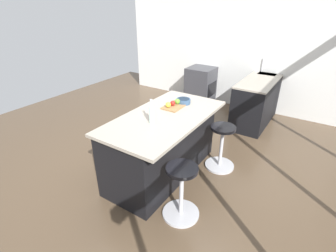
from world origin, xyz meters
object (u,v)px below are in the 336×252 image
at_px(water_bottle, 152,114).
at_px(kitchen_island, 162,144).
at_px(fruit_bowl, 183,101).
at_px(stool_by_window, 221,148).
at_px(cutting_board, 174,106).
at_px(stool_middle, 181,193).
at_px(apple_green, 177,101).
at_px(apple_red, 173,103).
at_px(oven_range, 201,85).
at_px(apple_yellow, 168,105).

bearing_deg(water_bottle, kitchen_island, -174.00).
distance_m(water_bottle, fruit_bowl, 0.79).
distance_m(stool_by_window, cutting_board, 0.94).
height_order(stool_middle, apple_green, apple_green).
xyz_separation_m(stool_by_window, apple_red, (0.26, -0.69, 0.66)).
xyz_separation_m(water_bottle, fruit_bowl, (-0.79, 0.00, -0.08)).
bearing_deg(fruit_bowl, oven_range, -159.91).
distance_m(apple_green, water_bottle, 0.68).
distance_m(stool_middle, apple_green, 1.37).
bearing_deg(fruit_bowl, stool_by_window, 95.53).
xyz_separation_m(kitchen_island, water_bottle, (0.27, 0.03, 0.58)).
bearing_deg(apple_red, kitchen_island, 5.52).
bearing_deg(water_bottle, apple_red, -174.26).
height_order(oven_range, apple_yellow, apple_yellow).
height_order(stool_by_window, water_bottle, water_bottle).
bearing_deg(water_bottle, apple_yellow, -171.04).
bearing_deg(fruit_bowl, kitchen_island, -3.06).
bearing_deg(kitchen_island, apple_green, -178.60).
bearing_deg(apple_red, oven_range, -162.62).
distance_m(cutting_board, apple_red, 0.05).
xyz_separation_m(apple_yellow, fruit_bowl, (-0.29, 0.08, -0.02)).
relative_size(stool_by_window, apple_yellow, 8.91).
height_order(kitchen_island, apple_red, apple_red).
height_order(stool_by_window, cutting_board, cutting_board).
xyz_separation_m(apple_yellow, apple_green, (-0.18, 0.04, 0.00)).
xyz_separation_m(kitchen_island, apple_red, (-0.32, -0.03, 0.51)).
bearing_deg(kitchen_island, fruit_bowl, 176.94).
distance_m(kitchen_island, stool_by_window, 0.89).
bearing_deg(apple_red, stool_by_window, 110.92).
relative_size(stool_middle, fruit_bowl, 3.23).
distance_m(oven_range, fruit_bowl, 2.52).
bearing_deg(apple_yellow, fruit_bowl, 165.02).
bearing_deg(stool_middle, stool_by_window, 180.00).
height_order(apple_yellow, water_bottle, water_bottle).
bearing_deg(fruit_bowl, apple_yellow, -14.98).
height_order(apple_yellow, apple_green, apple_green).
bearing_deg(apple_red, apple_yellow, -12.45).
relative_size(kitchen_island, apple_green, 23.78).
relative_size(stool_by_window, stool_middle, 1.00).
bearing_deg(oven_range, stool_middle, 23.42).
bearing_deg(stool_by_window, water_bottle, -36.80).
bearing_deg(apple_yellow, apple_red, 167.55).
distance_m(oven_range, stool_middle, 3.73).
distance_m(stool_middle, apple_yellow, 1.27).
distance_m(stool_middle, water_bottle, 1.01).
xyz_separation_m(kitchen_island, stool_middle, (0.58, 0.66, -0.14)).
height_order(kitchen_island, apple_green, apple_green).
height_order(oven_range, cutting_board, cutting_board).
xyz_separation_m(stool_by_window, apple_green, (0.17, -0.67, 0.66)).
bearing_deg(apple_red, fruit_bowl, 163.94).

